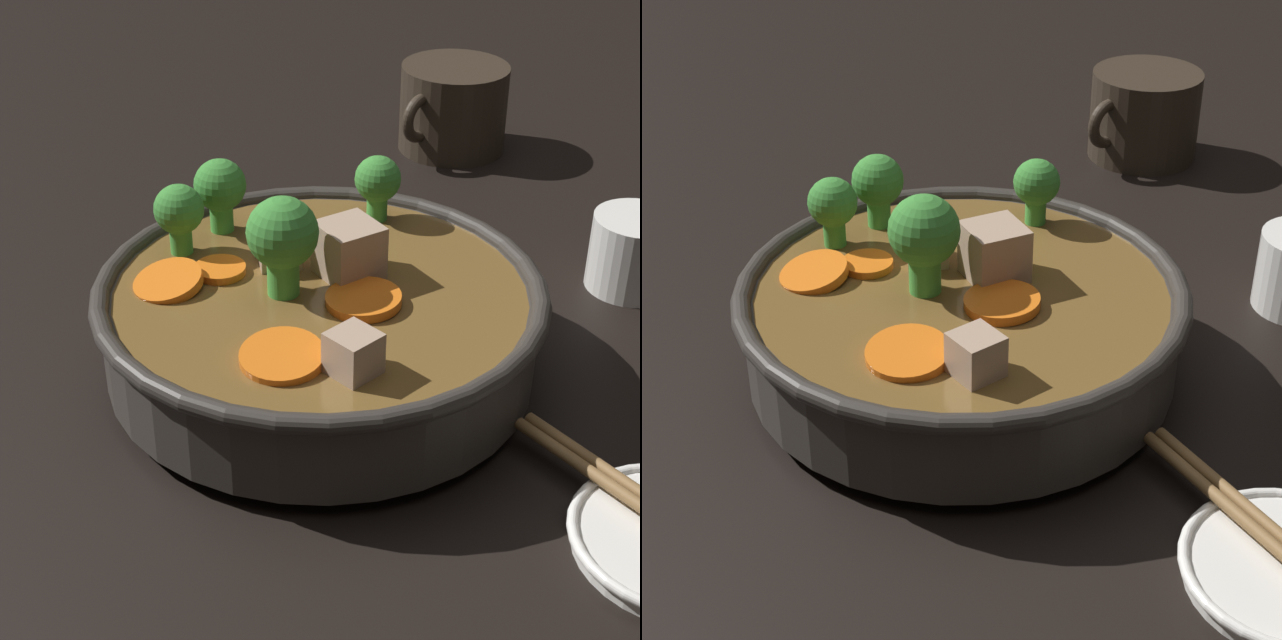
{
  "view_description": "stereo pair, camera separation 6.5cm",
  "coord_description": "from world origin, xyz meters",
  "views": [
    {
      "loc": [
        0.4,
        0.38,
        0.39
      ],
      "look_at": [
        0.0,
        0.0,
        0.04
      ],
      "focal_mm": 60.0,
      "sensor_mm": 36.0,
      "label": 1
    },
    {
      "loc": [
        0.36,
        0.42,
        0.39
      ],
      "look_at": [
        0.0,
        0.0,
        0.04
      ],
      "focal_mm": 60.0,
      "sensor_mm": 36.0,
      "label": 2
    }
  ],
  "objects": [
    {
      "name": "stirfry_bowl",
      "position": [
        -0.0,
        -0.0,
        0.04
      ],
      "size": [
        0.28,
        0.28,
        0.13
      ],
      "color": "#38332D",
      "rests_on": "ground_plane"
    },
    {
      "name": "dark_mug",
      "position": [
        -0.35,
        -0.16,
        0.04
      ],
      "size": [
        0.12,
        0.1,
        0.08
      ],
      "color": "#33281E",
      "rests_on": "ground_plane"
    },
    {
      "name": "tea_cup",
      "position": [
        -0.24,
        0.09,
        0.03
      ],
      "size": [
        0.06,
        0.06,
        0.05
      ],
      "color": "white",
      "rests_on": "ground_plane"
    },
    {
      "name": "ground_plane",
      "position": [
        0.0,
        0.0,
        0.0
      ],
      "size": [
        3.0,
        3.0,
        0.0
      ],
      "primitive_type": "plane",
      "color": "black"
    }
  ]
}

